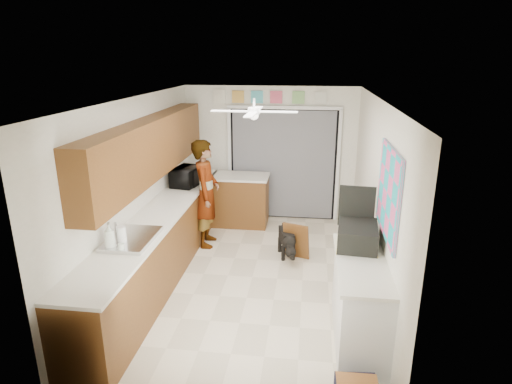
{
  "coord_description": "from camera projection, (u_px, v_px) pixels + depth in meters",
  "views": [
    {
      "loc": [
        0.75,
        -5.39,
        3.01
      ],
      "look_at": [
        0.0,
        0.4,
        1.15
      ],
      "focal_mm": 30.0,
      "sensor_mm": 36.0,
      "label": 1
    }
  ],
  "objects": [
    {
      "name": "floor",
      "position": [
        252.0,
        277.0,
        6.1
      ],
      "size": [
        5.0,
        5.0,
        0.0
      ],
      "primitive_type": "plane",
      "color": "beige",
      "rests_on": "ground"
    },
    {
      "name": "ceiling",
      "position": [
        252.0,
        99.0,
        5.34
      ],
      "size": [
        5.0,
        5.0,
        0.0
      ],
      "primitive_type": "plane",
      "rotation": [
        3.14,
        0.0,
        0.0
      ],
      "color": "white",
      "rests_on": "ground"
    },
    {
      "name": "wall_back",
      "position": [
        270.0,
        154.0,
        8.08
      ],
      "size": [
        3.2,
        0.0,
        3.2
      ],
      "primitive_type": "plane",
      "rotation": [
        1.57,
        0.0,
        0.0
      ],
      "color": "white",
      "rests_on": "ground"
    },
    {
      "name": "wall_front",
      "position": [
        209.0,
        291.0,
        3.36
      ],
      "size": [
        3.2,
        0.0,
        3.2
      ],
      "primitive_type": "plane",
      "rotation": [
        -1.57,
        0.0,
        0.0
      ],
      "color": "white",
      "rests_on": "ground"
    },
    {
      "name": "wall_left",
      "position": [
        138.0,
        189.0,
        5.92
      ],
      "size": [
        0.0,
        5.0,
        5.0
      ],
      "primitive_type": "plane",
      "rotation": [
        1.57,
        0.0,
        1.57
      ],
      "color": "white",
      "rests_on": "ground"
    },
    {
      "name": "wall_right",
      "position": [
        375.0,
        199.0,
        5.53
      ],
      "size": [
        0.0,
        5.0,
        5.0
      ],
      "primitive_type": "plane",
      "rotation": [
        1.57,
        0.0,
        -1.57
      ],
      "color": "white",
      "rests_on": "ground"
    },
    {
      "name": "left_base_cabinets",
      "position": [
        163.0,
        243.0,
        6.12
      ],
      "size": [
        0.6,
        4.8,
        0.9
      ],
      "primitive_type": "cube",
      "color": "brown",
      "rests_on": "floor"
    },
    {
      "name": "left_countertop",
      "position": [
        161.0,
        213.0,
        5.98
      ],
      "size": [
        0.62,
        4.8,
        0.04
      ],
      "primitive_type": "cube",
      "color": "white",
      "rests_on": "left_base_cabinets"
    },
    {
      "name": "upper_cabinets",
      "position": [
        151.0,
        148.0,
        5.92
      ],
      "size": [
        0.32,
        4.0,
        0.8
      ],
      "primitive_type": "cube",
      "color": "brown",
      "rests_on": "wall_left"
    },
    {
      "name": "sink_basin",
      "position": [
        132.0,
        239.0,
        5.03
      ],
      "size": [
        0.5,
        0.76,
        0.06
      ],
      "primitive_type": "cube",
      "color": "silver",
      "rests_on": "left_countertop"
    },
    {
      "name": "faucet",
      "position": [
        116.0,
        231.0,
        5.02
      ],
      "size": [
        0.03,
        0.03,
        0.22
      ],
      "primitive_type": "cylinder",
      "color": "silver",
      "rests_on": "left_countertop"
    },
    {
      "name": "peninsula_base",
      "position": [
        240.0,
        201.0,
        7.92
      ],
      "size": [
        1.0,
        0.6,
        0.9
      ],
      "primitive_type": "cube",
      "color": "brown",
      "rests_on": "floor"
    },
    {
      "name": "peninsula_top",
      "position": [
        240.0,
        176.0,
        7.77
      ],
      "size": [
        1.04,
        0.64,
        0.04
      ],
      "primitive_type": "cube",
      "color": "white",
      "rests_on": "peninsula_base"
    },
    {
      "name": "back_opening_recess",
      "position": [
        283.0,
        165.0,
        8.09
      ],
      "size": [
        2.0,
        0.06,
        2.1
      ],
      "primitive_type": "cube",
      "color": "black",
      "rests_on": "wall_back"
    },
    {
      "name": "curtain_panel",
      "position": [
        283.0,
        165.0,
        8.05
      ],
      "size": [
        1.9,
        0.03,
        2.05
      ],
      "primitive_type": "cube",
      "color": "gray",
      "rests_on": "wall_back"
    },
    {
      "name": "door_trim_left",
      "position": [
        230.0,
        163.0,
        8.18
      ],
      "size": [
        0.06,
        0.04,
        2.1
      ],
      "primitive_type": "cube",
      "color": "white",
      "rests_on": "wall_back"
    },
    {
      "name": "door_trim_right",
      "position": [
        338.0,
        167.0,
        7.93
      ],
      "size": [
        0.06,
        0.04,
        2.1
      ],
      "primitive_type": "cube",
      "color": "white",
      "rests_on": "wall_back"
    },
    {
      "name": "door_trim_head",
      "position": [
        284.0,
        108.0,
        7.73
      ],
      "size": [
        2.1,
        0.04,
        0.06
      ],
      "primitive_type": "cube",
      "color": "white",
      "rests_on": "wall_back"
    },
    {
      "name": "header_frame_0",
      "position": [
        238.0,
        97.0,
        7.81
      ],
      "size": [
        0.22,
        0.02,
        0.22
      ],
      "primitive_type": "cube",
      "color": "gold",
      "rests_on": "wall_back"
    },
    {
      "name": "header_frame_1",
      "position": [
        257.0,
        97.0,
        7.77
      ],
      "size": [
        0.22,
        0.02,
        0.22
      ],
      "primitive_type": "cube",
      "color": "#4EBED1",
      "rests_on": "wall_back"
    },
    {
      "name": "header_frame_2",
      "position": [
        276.0,
        97.0,
        7.72
      ],
      "size": [
        0.22,
        0.02,
        0.22
      ],
      "primitive_type": "cube",
      "color": "#DD5372",
      "rests_on": "wall_back"
    },
    {
      "name": "header_frame_3",
      "position": [
        298.0,
        97.0,
        7.68
      ],
      "size": [
        0.22,
        0.02,
        0.22
      ],
      "primitive_type": "cube",
      "color": "#82BC6B",
      "rests_on": "wall_back"
    },
    {
      "name": "header_frame_4",
      "position": [
        321.0,
        98.0,
        7.63
      ],
      "size": [
        0.22,
        0.02,
        0.22
      ],
      "primitive_type": "cube",
      "color": "silver",
      "rests_on": "wall_back"
    },
    {
      "name": "route66_sign",
      "position": [
        219.0,
        97.0,
        7.85
      ],
      "size": [
        0.22,
        0.02,
        0.26
      ],
      "primitive_type": "cube",
      "color": "silver",
      "rests_on": "wall_back"
    },
    {
      "name": "right_counter_base",
      "position": [
        360.0,
        302.0,
        4.67
      ],
      "size": [
        0.5,
        1.4,
        0.9
      ],
      "primitive_type": "cube",
      "color": "white",
      "rests_on": "floor"
    },
    {
      "name": "right_counter_top",
      "position": [
        362.0,
        263.0,
        4.52
      ],
      "size": [
        0.54,
        1.44,
        0.04
      ],
      "primitive_type": "cube",
      "color": "white",
      "rests_on": "right_counter_base"
    },
    {
      "name": "abstract_painting",
      "position": [
        389.0,
        193.0,
        4.46
      ],
      "size": [
        0.03,
        1.15,
        0.95
      ],
      "primitive_type": "cube",
      "color": "#EB5696",
      "rests_on": "wall_right"
    },
    {
      "name": "ceiling_fan",
      "position": [
        254.0,
        111.0,
        5.59
      ],
      "size": [
        1.14,
        1.14,
        0.24
      ],
      "primitive_type": "cube",
      "color": "white",
      "rests_on": "ceiling"
    },
    {
      "name": "microwave",
      "position": [
        187.0,
        177.0,
        7.12
      ],
      "size": [
        0.47,
        0.62,
        0.31
      ],
      "primitive_type": "imported",
      "rotation": [
        0.0,
        0.0,
        1.4
      ],
      "color": "black",
      "rests_on": "left_countertop"
    },
    {
      "name": "soap_bottle",
      "position": [
        110.0,
        236.0,
        4.75
      ],
      "size": [
        0.16,
        0.16,
        0.32
      ],
      "primitive_type": "imported",
      "rotation": [
        0.0,
        0.0,
        0.36
      ],
      "color": "silver",
      "rests_on": "left_countertop"
    },
    {
      "name": "jar_b",
      "position": [
        121.0,
        248.0,
        4.71
      ],
      "size": [
        0.08,
        0.08,
        0.11
      ],
      "primitive_type": "cylinder",
      "rotation": [
        0.0,
        0.0,
        -0.14
      ],
      "color": "silver",
      "rests_on": "left_countertop"
    },
    {
      "name": "paper_towel_roll",
      "position": [
        122.0,
        236.0,
        4.88
      ],
      "size": [
        0.11,
        0.11,
        0.23
      ],
      "primitive_type": "cylinder",
      "rotation": [
        0.0,
        0.0,
        0.06
      ],
      "color": "white",
      "rests_on": "left_countertop"
    },
    {
      "name": "suitcase",
      "position": [
        357.0,
        236.0,
        4.86
      ],
      "size": [
        0.49,
        0.62,
        0.25
      ],
      "primitive_type": "cube",
      "rotation": [
        0.0,
        0.0,
        -0.09
      ],
      "color": "black",
      "rests_on": "right_counter_top"
    },
    {
      "name": "suitcase_rim",
      "position": [
        357.0,
        244.0,
        4.89
      ],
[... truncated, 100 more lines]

